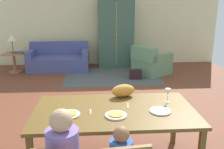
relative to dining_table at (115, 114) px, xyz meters
The scene contains 21 objects.
ground_plane 2.28m from the dining_table, 87.71° to the left, with size 7.50×6.63×0.02m, color brown.
back_wall 5.57m from the dining_table, 89.10° to the left, with size 7.50×0.10×2.70m, color beige.
dining_table is the anchor object (origin of this frame).
plate_near_man 0.55m from the dining_table, 167.23° to the right, with size 0.25×0.25×0.02m, color white.
pizza_near_man 0.55m from the dining_table, 167.23° to the right, with size 0.17×0.17×0.01m, color gold.
plate_near_child 0.19m from the dining_table, 90.00° to the right, with size 0.25×0.25×0.02m, color silver.
pizza_near_child 0.20m from the dining_table, 90.00° to the right, with size 0.17×0.17×0.01m, color gold.
plate_near_woman 0.54m from the dining_table, 10.70° to the right, with size 0.25×0.25×0.02m, color white.
wine_glass 0.74m from the dining_table, 14.56° to the left, with size 0.07×0.07×0.19m.
fork 0.30m from the dining_table, behind, with size 0.02×0.15×0.01m, color silver.
knife 0.21m from the dining_table, 29.99° to the left, with size 0.01×0.17×0.01m, color silver.
cat 0.47m from the dining_table, 70.51° to the left, with size 0.32×0.16×0.17m, color orange.
area_rug 4.03m from the dining_table, 86.52° to the left, with size 2.60×1.80×0.01m, color #484C4B.
couch 5.01m from the dining_table, 105.39° to the left, with size 1.80×0.86×0.82m.
armchair 4.36m from the dining_table, 71.72° to the left, with size 1.19×1.18×0.82m.
armoire 5.18m from the dining_table, 85.09° to the left, with size 1.10×0.59×2.10m.
side_table 5.25m from the dining_table, 119.51° to the left, with size 0.56×0.56×0.58m.
table_lamp 5.25m from the dining_table, 119.51° to the left, with size 0.26×0.26×0.54m.
book_lower 5.11m from the dining_table, 118.07° to the left, with size 0.22×0.16×0.03m, color #9E3521.
book_upper 5.13m from the dining_table, 118.13° to the left, with size 0.22×0.16×0.03m, color #315380.
handbag 3.80m from the dining_table, 76.78° to the left, with size 0.32×0.16×0.26m, color black.
Camera 1 is at (-0.31, -4.21, 2.00)m, focal length 40.18 mm.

